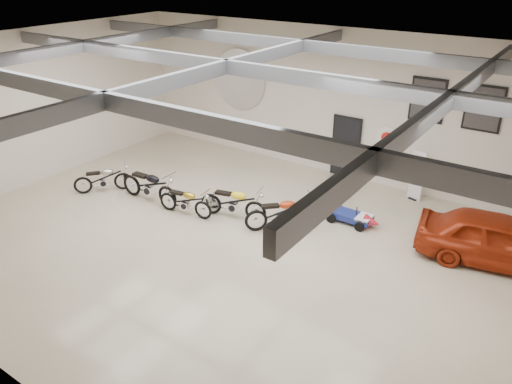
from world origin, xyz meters
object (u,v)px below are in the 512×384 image
Objects in this scene: motorcycle_silver at (103,178)px; banner_stand at (417,174)px; motorcycle_black at (149,185)px; motorcycle_yellow at (233,202)px; go_kart at (354,215)px; motorcycle_red at (281,212)px; motorcycle_gold at (185,201)px; vintage_car at (498,240)px.

banner_stand is at bearing -18.68° from motorcycle_silver.
motorcycle_black reaches higher than motorcycle_yellow.
banner_stand reaches higher than motorcycle_yellow.
motorcycle_yellow is 3.53m from go_kart.
motorcycle_silver is at bearing -170.16° from motorcycle_black.
go_kart is at bearing -30.96° from motorcycle_silver.
banner_stand is 0.95× the size of motorcycle_silver.
motorcycle_red is at bearing -108.25° from banner_stand.
motorcycle_yellow is (2.83, 0.61, -0.04)m from motorcycle_black.
motorcycle_black is at bearing 178.19° from motorcycle_yellow.
motorcycle_black is at bearing -38.56° from motorcycle_silver.
motorcycle_black is 4.42m from motorcycle_red.
motorcycle_black is (1.76, 0.35, 0.10)m from motorcycle_silver.
motorcycle_black is at bearing -158.98° from go_kart.
motorcycle_yellow is 1.00× the size of motorcycle_red.
motorcycle_yellow is at bearing -119.78° from banner_stand.
motorcycle_yellow is 1.53m from motorcycle_red.
motorcycle_gold is (3.29, 0.31, -0.01)m from motorcycle_silver.
go_kart is (4.40, 2.32, -0.18)m from motorcycle_gold.
motorcycle_gold is 4.98m from go_kart.
motorcycle_yellow is at bearing -151.74° from go_kart.
motorcycle_red reaches higher than go_kart.
banner_stand reaches higher than motorcycle_gold.
banner_stand reaches higher than vintage_car.
motorcycle_gold is at bearing -44.45° from motorcycle_silver.
motorcycle_black is 1.08× the size of motorcycle_yellow.
motorcycle_red is (6.10, 1.18, 0.05)m from motorcycle_silver.
motorcycle_red is at bearing 9.62° from motorcycle_gold.
banner_stand is 0.85× the size of motorcycle_red.
motorcycle_yellow is 1.28× the size of go_kart.
motorcycle_black is 1.08× the size of motorcycle_red.
vintage_car is at bearing 12.68° from motorcycle_black.
motorcycle_silver is 0.83× the size of motorcycle_black.
motorcycle_gold is 2.94m from motorcycle_red.
motorcycle_red is 1.27× the size of go_kart.
motorcycle_red reaches higher than motorcycle_silver.
vintage_car is (5.35, 1.60, 0.14)m from motorcycle_red.
motorcycle_silver is 8.13m from go_kart.
motorcycle_red is at bearing -5.61° from motorcycle_yellow.
motorcycle_yellow reaches higher than motorcycle_gold.
motorcycle_silver is 0.47× the size of vintage_car.
motorcycle_red is 5.59m from vintage_car.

